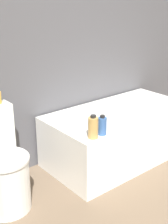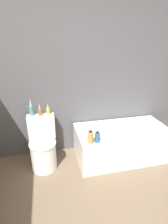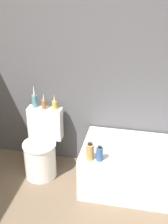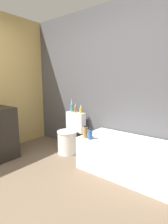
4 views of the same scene
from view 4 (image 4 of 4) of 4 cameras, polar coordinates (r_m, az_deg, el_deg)
wall_back_tiled at (r=3.21m, az=5.06°, el=9.37°), size 6.40×0.06×2.60m
bathtub at (r=2.71m, az=14.46°, el=-14.00°), size 1.42×0.72×0.49m
toilet at (r=3.35m, az=-4.69°, el=-7.89°), size 0.39×0.51×0.74m
vase_gold at (r=3.44m, az=-4.05°, el=1.63°), size 0.06×0.06×0.27m
vase_silver at (r=3.35m, az=-2.86°, el=0.99°), size 0.05×0.05×0.20m
vase_bronze at (r=3.29m, az=-1.05°, el=0.73°), size 0.05×0.05×0.17m
shampoo_bottle_tall at (r=2.64m, az=0.32°, el=-6.66°), size 0.08×0.08×0.19m
shampoo_bottle_short at (r=2.59m, az=2.02°, el=-7.29°), size 0.07×0.07×0.16m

